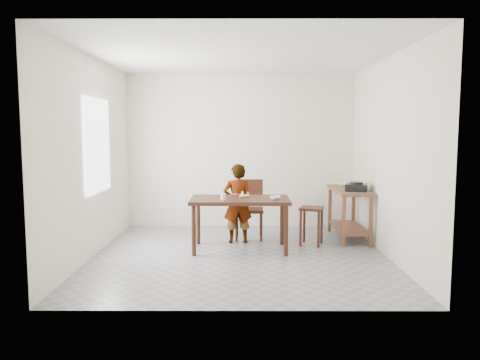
{
  "coord_description": "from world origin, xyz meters",
  "views": [
    {
      "loc": [
        0.02,
        -6.29,
        1.71
      ],
      "look_at": [
        0.0,
        0.4,
        1.0
      ],
      "focal_mm": 35.0,
      "sensor_mm": 36.0,
      "label": 1
    }
  ],
  "objects_px": {
    "dining_chair": "(249,210)",
    "dining_table": "(240,224)",
    "prep_counter": "(349,214)",
    "stool": "(311,226)",
    "child": "(237,204)"
  },
  "relations": [
    {
      "from": "prep_counter",
      "to": "dining_chair",
      "type": "xyz_separation_m",
      "value": [
        -1.58,
        0.0,
        0.06
      ]
    },
    {
      "from": "stool",
      "to": "dining_chair",
      "type": "bearing_deg",
      "value": 156.38
    },
    {
      "from": "dining_table",
      "to": "stool",
      "type": "height_order",
      "value": "dining_table"
    },
    {
      "from": "prep_counter",
      "to": "dining_chair",
      "type": "distance_m",
      "value": 1.58
    },
    {
      "from": "prep_counter",
      "to": "child",
      "type": "relative_size",
      "value": 0.99
    },
    {
      "from": "child",
      "to": "dining_chair",
      "type": "xyz_separation_m",
      "value": [
        0.18,
        0.27,
        -0.14
      ]
    },
    {
      "from": "child",
      "to": "stool",
      "type": "height_order",
      "value": "child"
    },
    {
      "from": "prep_counter",
      "to": "stool",
      "type": "height_order",
      "value": "prep_counter"
    },
    {
      "from": "dining_chair",
      "to": "child",
      "type": "bearing_deg",
      "value": -122.4
    },
    {
      "from": "dining_table",
      "to": "child",
      "type": "bearing_deg",
      "value": 95.25
    },
    {
      "from": "dining_chair",
      "to": "stool",
      "type": "relative_size",
      "value": 1.62
    },
    {
      "from": "prep_counter",
      "to": "dining_chair",
      "type": "relative_size",
      "value": 1.29
    },
    {
      "from": "dining_chair",
      "to": "dining_table",
      "type": "bearing_deg",
      "value": -100.27
    },
    {
      "from": "prep_counter",
      "to": "child",
      "type": "distance_m",
      "value": 1.79
    },
    {
      "from": "prep_counter",
      "to": "dining_chair",
      "type": "height_order",
      "value": "dining_chair"
    }
  ]
}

